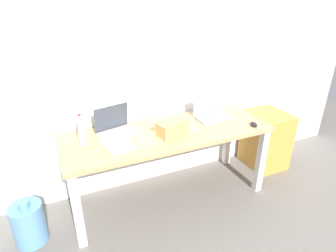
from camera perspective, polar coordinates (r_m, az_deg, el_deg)
The scene contains 13 objects.
ground_plane at distance 3.03m, azimuth 0.00°, elevation -13.83°, with size 8.00×8.00×0.00m, color slate.
back_wall at distance 2.79m, azimuth -3.47°, elevation 12.62°, with size 5.20×0.08×2.60m, color white.
desk at distance 2.66m, azimuth 0.00°, elevation -2.86°, with size 1.94×0.70×0.75m.
laptop_left at distance 2.60m, azimuth -10.58°, elevation -0.32°, with size 0.37×0.30×0.25m.
laptop_right at distance 2.91m, azimuth 8.73°, elevation 2.63°, with size 0.33×0.23×0.23m.
beer_bottle at distance 2.45m, azimuth -17.04°, elevation -1.40°, with size 0.06×0.06×0.28m.
computer_mouse at distance 2.83m, azimuth 16.96°, elevation 0.32°, with size 0.06×0.10×0.03m, color black.
cardboard_box at distance 2.53m, azimuth 0.92°, elevation -0.43°, with size 0.28×0.15×0.13m, color tan.
paper_yellow_folder at distance 2.48m, azimuth -3.79°, elevation -2.66°, with size 0.21×0.30×0.00m, color #F4E06B.
paper_sheet_front_left at distance 2.42m, azimuth -9.99°, elevation -3.74°, with size 0.21×0.30×0.00m, color white.
paper_sheet_near_back at distance 2.72m, azimuth 2.53°, elevation 0.06°, with size 0.21×0.30×0.00m, color white.
water_cooler_jug at distance 2.73m, azimuth -26.35°, elevation -17.24°, with size 0.26×0.26×0.41m.
filing_cabinet at distance 3.55m, azimuth 19.15°, elevation -2.57°, with size 0.40×0.48×0.67m, color #C68938.
Camera 1 is at (-0.95, -2.15, 1.92)m, focal length 30.12 mm.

